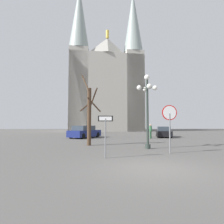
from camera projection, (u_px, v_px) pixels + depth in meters
ground_plane at (156, 169)px, 7.05m from camera, size 120.00×120.00×0.00m
cathedral at (105, 85)px, 46.40m from camera, size 17.88×13.94×34.17m
stop_sign at (170, 119)px, 10.90m from camera, size 0.87×0.08×2.73m
one_way_arrow_sign at (105, 130)px, 9.30m from camera, size 0.73×0.07×2.05m
street_lamp at (147, 101)px, 12.95m from camera, size 1.43×1.43×5.01m
bare_tree at (89, 114)px, 14.90m from camera, size 1.67×1.67×5.50m
parked_car_near_navy at (85, 132)px, 22.98m from camera, size 3.94×4.80×1.46m
parked_car_far_black at (164, 132)px, 24.45m from camera, size 2.79×4.81×1.33m
pedestrian_walking at (151, 130)px, 21.78m from camera, size 0.32×0.32×1.65m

